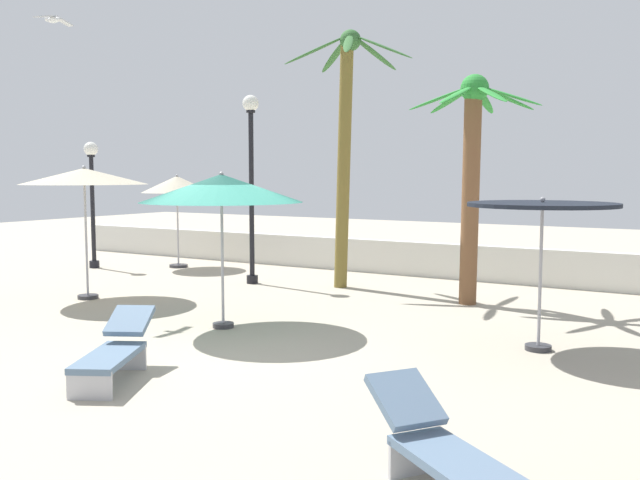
{
  "coord_description": "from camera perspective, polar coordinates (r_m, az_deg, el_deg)",
  "views": [
    {
      "loc": [
        6.93,
        -8.61,
        2.68
      ],
      "look_at": [
        0.0,
        2.9,
        1.4
      ],
      "focal_mm": 39.0,
      "sensor_mm": 36.0,
      "label": 1
    }
  ],
  "objects": [
    {
      "name": "ground_plane",
      "position": [
        11.37,
        -7.63,
        -8.23
      ],
      "size": [
        56.0,
        56.0,
        0.0
      ],
      "primitive_type": "plane",
      "color": "#B2A893"
    },
    {
      "name": "boundary_wall",
      "position": [
        18.39,
        8.69,
        -1.6
      ],
      "size": [
        25.2,
        0.3,
        0.9
      ],
      "primitive_type": "cube",
      "color": "silver",
      "rests_on": "ground_plane"
    },
    {
      "name": "patio_umbrella_1",
      "position": [
        10.92,
        17.78,
        2.22
      ],
      "size": [
        2.22,
        2.22,
        2.34
      ],
      "color": "#333338",
      "rests_on": "ground_plane"
    },
    {
      "name": "patio_umbrella_2",
      "position": [
        15.62,
        -18.78,
        4.9
      ],
      "size": [
        2.65,
        2.65,
        2.86
      ],
      "color": "#333338",
      "rests_on": "ground_plane"
    },
    {
      "name": "patio_umbrella_3",
      "position": [
        20.29,
        -11.66,
        4.41
      ],
      "size": [
        2.02,
        2.02,
        2.67
      ],
      "color": "#333338",
      "rests_on": "ground_plane"
    },
    {
      "name": "patio_umbrella_4",
      "position": [
        12.08,
        -8.09,
        4.19
      ],
      "size": [
        2.81,
        2.81,
        2.72
      ],
      "color": "#333338",
      "rests_on": "ground_plane"
    },
    {
      "name": "palm_tree_0",
      "position": [
        16.3,
        2.12,
        8.84
      ],
      "size": [
        2.95,
        2.93,
        5.96
      ],
      "color": "olive",
      "rests_on": "ground_plane"
    },
    {
      "name": "palm_tree_1",
      "position": [
        14.5,
        12.38,
        6.35
      ],
      "size": [
        2.66,
        2.68,
        4.68
      ],
      "color": "brown",
      "rests_on": "ground_plane"
    },
    {
      "name": "lamp_post_1",
      "position": [
        16.98,
        -5.66,
        6.17
      ],
      "size": [
        0.39,
        0.39,
        4.57
      ],
      "color": "black",
      "rests_on": "ground_plane"
    },
    {
      "name": "lamp_post_3",
      "position": [
        20.8,
        -18.2,
        4.19
      ],
      "size": [
        0.4,
        0.4,
        3.59
      ],
      "color": "black",
      "rests_on": "ground_plane"
    },
    {
      "name": "lounge_chair_0",
      "position": [
        9.57,
        -16.47,
        -8.53
      ],
      "size": [
        1.34,
        1.89,
        0.81
      ],
      "color": "#B7B7BC",
      "rests_on": "ground_plane"
    },
    {
      "name": "lounge_chair_1",
      "position": [
        6.12,
        10.07,
        -16.47
      ],
      "size": [
        1.83,
        1.53,
        0.83
      ],
      "color": "#B7B7BC",
      "rests_on": "ground_plane"
    },
    {
      "name": "seagull_0",
      "position": [
        15.21,
        -21.06,
        16.54
      ],
      "size": [
        0.38,
        0.92,
        0.14
      ],
      "color": "white"
    }
  ]
}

